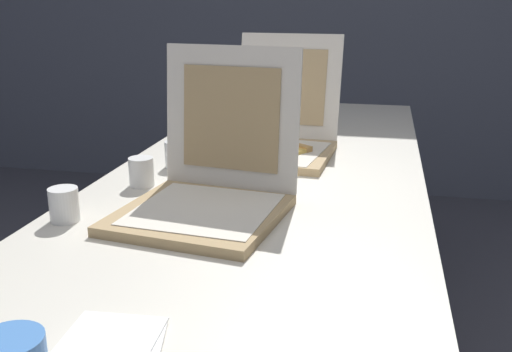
{
  "coord_description": "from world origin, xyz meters",
  "views": [
    {
      "loc": [
        0.3,
        -0.8,
        1.19
      ],
      "look_at": [
        0.02,
        0.48,
        0.79
      ],
      "focal_mm": 40.9,
      "sensor_mm": 36.0,
      "label": 1
    }
  ],
  "objects_px": {
    "pizza_box_front": "(208,191)",
    "pizza_box_middle": "(278,137)",
    "cup_white_near_center": "(141,172)",
    "napkin_pile": "(111,344)",
    "cup_white_mid": "(176,154)",
    "table": "(263,194)",
    "cup_white_near_left": "(64,205)"
  },
  "relations": [
    {
      "from": "pizza_box_front",
      "to": "pizza_box_middle",
      "type": "height_order",
      "value": "pizza_box_front"
    },
    {
      "from": "cup_white_mid",
      "to": "napkin_pile",
      "type": "height_order",
      "value": "cup_white_mid"
    },
    {
      "from": "table",
      "to": "cup_white_mid",
      "type": "relative_size",
      "value": 32.26
    },
    {
      "from": "pizza_box_front",
      "to": "pizza_box_middle",
      "type": "distance_m",
      "value": 0.55
    },
    {
      "from": "table",
      "to": "pizza_box_front",
      "type": "relative_size",
      "value": 5.8
    },
    {
      "from": "cup_white_near_left",
      "to": "table",
      "type": "bearing_deg",
      "value": 48.3
    },
    {
      "from": "pizza_box_front",
      "to": "pizza_box_middle",
      "type": "relative_size",
      "value": 0.95
    },
    {
      "from": "cup_white_mid",
      "to": "napkin_pile",
      "type": "relative_size",
      "value": 0.44
    },
    {
      "from": "pizza_box_front",
      "to": "cup_white_near_center",
      "type": "distance_m",
      "value": 0.27
    },
    {
      "from": "pizza_box_middle",
      "to": "pizza_box_front",
      "type": "bearing_deg",
      "value": -92.9
    },
    {
      "from": "pizza_box_middle",
      "to": "cup_white_near_center",
      "type": "height_order",
      "value": "pizza_box_middle"
    },
    {
      "from": "table",
      "to": "pizza_box_front",
      "type": "bearing_deg",
      "value": -103.04
    },
    {
      "from": "table",
      "to": "pizza_box_middle",
      "type": "height_order",
      "value": "pizza_box_middle"
    },
    {
      "from": "cup_white_mid",
      "to": "cup_white_near_left",
      "type": "bearing_deg",
      "value": -101.69
    },
    {
      "from": "table",
      "to": "cup_white_mid",
      "type": "height_order",
      "value": "cup_white_mid"
    },
    {
      "from": "napkin_pile",
      "to": "cup_white_mid",
      "type": "bearing_deg",
      "value": 103.93
    },
    {
      "from": "pizza_box_middle",
      "to": "cup_white_mid",
      "type": "relative_size",
      "value": 5.88
    },
    {
      "from": "cup_white_mid",
      "to": "cup_white_near_center",
      "type": "xyz_separation_m",
      "value": [
        -0.03,
        -0.18,
        0.0
      ]
    },
    {
      "from": "pizza_box_front",
      "to": "pizza_box_middle",
      "type": "bearing_deg",
      "value": 91.55
    },
    {
      "from": "pizza_box_middle",
      "to": "napkin_pile",
      "type": "height_order",
      "value": "pizza_box_middle"
    },
    {
      "from": "cup_white_near_center",
      "to": "napkin_pile",
      "type": "relative_size",
      "value": 0.44
    },
    {
      "from": "pizza_box_front",
      "to": "pizza_box_middle",
      "type": "xyz_separation_m",
      "value": [
        0.06,
        0.54,
        -0.0
      ]
    },
    {
      "from": "table",
      "to": "napkin_pile",
      "type": "distance_m",
      "value": 0.82
    },
    {
      "from": "pizza_box_front",
      "to": "cup_white_near_center",
      "type": "height_order",
      "value": "pizza_box_front"
    },
    {
      "from": "napkin_pile",
      "to": "cup_white_near_center",
      "type": "bearing_deg",
      "value": 109.53
    },
    {
      "from": "cup_white_near_center",
      "to": "napkin_pile",
      "type": "xyz_separation_m",
      "value": [
        0.24,
        -0.68,
        -0.03
      ]
    },
    {
      "from": "pizza_box_front",
      "to": "cup_white_mid",
      "type": "xyz_separation_m",
      "value": [
        -0.2,
        0.34,
        -0.02
      ]
    },
    {
      "from": "pizza_box_front",
      "to": "napkin_pile",
      "type": "xyz_separation_m",
      "value": [
        0.02,
        -0.53,
        -0.05
      ]
    },
    {
      "from": "table",
      "to": "cup_white_near_left",
      "type": "distance_m",
      "value": 0.54
    },
    {
      "from": "cup_white_mid",
      "to": "table",
      "type": "bearing_deg",
      "value": -10.97
    },
    {
      "from": "table",
      "to": "pizza_box_middle",
      "type": "distance_m",
      "value": 0.27
    },
    {
      "from": "pizza_box_middle",
      "to": "napkin_pile",
      "type": "xyz_separation_m",
      "value": [
        -0.04,
        -1.07,
        -0.05
      ]
    }
  ]
}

